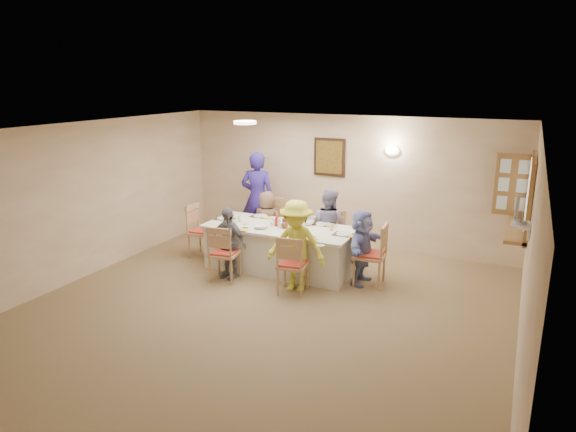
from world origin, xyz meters
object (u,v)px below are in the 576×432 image
at_px(serving_hatch, 530,196).
at_px(diner_front_right, 296,246).
at_px(diner_back_left, 267,222).
at_px(diner_front_left, 228,243).
at_px(diner_right_end, 362,247).
at_px(chair_front_right, 293,264).
at_px(chair_right_end, 370,254).
at_px(chair_left_end, 203,231).
at_px(caregiver, 258,198).
at_px(desk_fan, 519,213).
at_px(diner_back_right, 328,226).
at_px(dining_table, 280,248).
at_px(chair_front_left, 225,252).
at_px(chair_back_left, 270,225).
at_px(condiment_ketchup, 277,220).
at_px(chair_back_right, 330,236).

bearing_deg(serving_hatch, diner_front_right, -156.38).
relative_size(diner_back_left, diner_front_left, 0.99).
relative_size(diner_front_left, diner_right_end, 0.98).
relative_size(chair_front_right, chair_right_end, 0.92).
relative_size(chair_left_end, diner_right_end, 0.81).
xyz_separation_m(chair_left_end, caregiver, (0.50, 1.15, 0.42)).
relative_size(serving_hatch, desk_fan, 5.00).
bearing_deg(diner_back_right, diner_right_end, 149.92).
bearing_deg(diner_back_right, chair_left_end, 27.14).
relative_size(dining_table, diner_right_end, 2.11).
height_order(diner_front_right, diner_right_end, diner_front_right).
bearing_deg(chair_front_left, dining_table, -136.03).
bearing_deg(chair_left_end, chair_back_left, -53.58).
distance_m(serving_hatch, chair_right_end, 2.47).
bearing_deg(diner_back_right, chair_right_end, 153.99).
height_order(diner_back_right, caregiver, caregiver).
relative_size(caregiver, condiment_ketchup, 8.56).
bearing_deg(caregiver, diner_front_right, 120.67).
relative_size(diner_right_end, condiment_ketchup, 5.66).
bearing_deg(serving_hatch, desk_fan, -94.66).
bearing_deg(chair_back_left, chair_left_end, -138.48).
bearing_deg(chair_left_end, diner_back_right, -76.13).
height_order(dining_table, chair_front_right, chair_front_right).
bearing_deg(chair_front_right, diner_back_right, -98.73).
bearing_deg(serving_hatch, diner_right_end, -163.48).
distance_m(chair_back_right, condiment_ketchup, 1.12).
height_order(chair_front_right, diner_back_right, diner_back_right).
bearing_deg(diner_back_left, diner_right_end, 156.86).
distance_m(diner_back_left, caregiver, 0.73).
xyz_separation_m(chair_left_end, diner_front_left, (0.95, -0.68, 0.10)).
distance_m(chair_back_right, chair_front_right, 1.60).
bearing_deg(diner_right_end, desk_fan, -104.03).
relative_size(serving_hatch, chair_left_end, 1.54).
xyz_separation_m(dining_table, chair_back_left, (-0.60, 0.80, 0.12)).
relative_size(chair_back_left, diner_back_right, 0.75).
bearing_deg(serving_hatch, chair_front_right, -154.55).
bearing_deg(diner_right_end, chair_front_right, 137.44).
distance_m(desk_fan, caregiver, 5.03).
distance_m(diner_back_right, condiment_ketchup, 0.97).
bearing_deg(serving_hatch, diner_front_left, -162.49).
bearing_deg(chair_back_left, diner_front_left, -88.58).
relative_size(desk_fan, chair_back_left, 0.30).
relative_size(diner_front_left, diner_front_right, 0.83).
bearing_deg(chair_left_end, serving_hatch, -86.33).
bearing_deg(chair_right_end, chair_front_right, -53.88).
bearing_deg(chair_back_right, chair_back_left, -168.17).
bearing_deg(chair_right_end, diner_front_right, -58.39).
bearing_deg(diner_front_right, chair_back_left, 123.02).
height_order(diner_front_left, condiment_ketchup, diner_front_left).
bearing_deg(diner_front_left, diner_back_left, 97.58).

